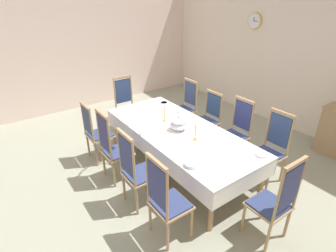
{
  "coord_description": "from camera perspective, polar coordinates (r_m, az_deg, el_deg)",
  "views": [
    {
      "loc": [
        3.02,
        -2.23,
        2.76
      ],
      "look_at": [
        -0.18,
        0.06,
        0.76
      ],
      "focal_mm": 28.62,
      "sensor_mm": 36.0,
      "label": 1
    }
  ],
  "objects": [
    {
      "name": "soup_tureen",
      "position": [
        4.3,
        2.29,
        0.52
      ],
      "size": [
        0.29,
        0.29,
        0.23
      ],
      "color": "white",
      "rests_on": "tablecloth"
    },
    {
      "name": "mounted_clock",
      "position": [
        6.72,
        17.97,
        20.52
      ],
      "size": [
        0.35,
        0.06,
        0.35
      ],
      "color": "#D1B251"
    },
    {
      "name": "dining_table",
      "position": [
        4.38,
        2.29,
        -1.63
      ],
      "size": [
        2.83,
        1.19,
        0.74
      ],
      "color": "#A6805C",
      "rests_on": "ground"
    },
    {
      "name": "candlestick_west",
      "position": [
        4.58,
        -0.73,
        2.5
      ],
      "size": [
        0.07,
        0.07,
        0.32
      ],
      "color": "gold",
      "rests_on": "tablecloth"
    },
    {
      "name": "chair_north_d",
      "position": [
        4.47,
        21.19,
        -4.24
      ],
      "size": [
        0.44,
        0.42,
        1.16
      ],
      "rotation": [
        0.0,
        0.0,
        3.14
      ],
      "color": "#9F8263",
      "rests_on": "ground"
    },
    {
      "name": "bowl_far_right",
      "position": [
        3.89,
        19.17,
        -5.78
      ],
      "size": [
        0.15,
        0.15,
        0.03
      ],
      "color": "white",
      "rests_on": "tablecloth"
    },
    {
      "name": "left_wall",
      "position": [
        7.15,
        -17.86,
        17.22
      ],
      "size": [
        0.08,
        6.23,
        3.41
      ],
      "primitive_type": "cube",
      "color": "beige",
      "rests_on": "ground"
    },
    {
      "name": "chair_head_west",
      "position": [
        5.82,
        -8.8,
        4.64
      ],
      "size": [
        0.42,
        0.44,
        1.16
      ],
      "rotation": [
        0.0,
        0.0,
        -1.57
      ],
      "color": "tan",
      "rests_on": "ground"
    },
    {
      "name": "chair_south_a",
      "position": [
        4.84,
        -15.09,
        -1.13
      ],
      "size": [
        0.44,
        0.42,
        1.09
      ],
      "color": "#A97B59",
      "rests_on": "ground"
    },
    {
      "name": "back_wall",
      "position": [
        6.26,
        25.61,
        14.7
      ],
      "size": [
        7.31,
        0.08,
        3.41
      ],
      "primitive_type": "cube",
      "color": "silver",
      "rests_on": "ground"
    },
    {
      "name": "chair_north_b",
      "position": [
        5.27,
        8.51,
        1.77
      ],
      "size": [
        0.44,
        0.42,
        1.05
      ],
      "rotation": [
        0.0,
        0.0,
        3.14
      ],
      "color": "#A67C56",
      "rests_on": "ground"
    },
    {
      "name": "bowl_near_right",
      "position": [
        4.95,
        2.68,
        3.04
      ],
      "size": [
        0.14,
        0.14,
        0.03
      ],
      "color": "white",
      "rests_on": "tablecloth"
    },
    {
      "name": "chair_head_east",
      "position": [
        3.43,
        21.94,
        -14.57
      ],
      "size": [
        0.42,
        0.44,
        1.21
      ],
      "rotation": [
        0.0,
        0.0,
        1.57
      ],
      "color": "tan",
      "rests_on": "ground"
    },
    {
      "name": "spoon_primary",
      "position": [
        5.45,
        -1.28,
        5.24
      ],
      "size": [
        0.05,
        0.18,
        0.01
      ],
      "rotation": [
        0.0,
        0.0,
        0.21
      ],
      "color": "gold",
      "rests_on": "tablecloth"
    },
    {
      "name": "bowl_far_left",
      "position": [
        3.49,
        5.02,
        -8.09
      ],
      "size": [
        0.2,
        0.2,
        0.04
      ],
      "color": "white",
      "rests_on": "tablecloth"
    },
    {
      "name": "chair_north_c",
      "position": [
        4.83,
        14.35,
        -0.88
      ],
      "size": [
        0.44,
        0.42,
        1.14
      ],
      "rotation": [
        0.0,
        0.0,
        3.14
      ],
      "color": "#A28354",
      "rests_on": "ground"
    },
    {
      "name": "chair_south_b",
      "position": [
        4.24,
        -11.68,
        -4.34
      ],
      "size": [
        0.44,
        0.42,
        1.21
      ],
      "color": "tan",
      "rests_on": "ground"
    },
    {
      "name": "chair_south_d",
      "position": [
        3.23,
        -0.46,
        -15.34
      ],
      "size": [
        0.44,
        0.42,
        1.18
      ],
      "color": "tan",
      "rests_on": "ground"
    },
    {
      "name": "chair_north_a",
      "position": [
        5.74,
        3.73,
        4.38
      ],
      "size": [
        0.44,
        0.42,
        1.11
      ],
      "rotation": [
        0.0,
        0.0,
        3.14
      ],
      "color": "#9F885A",
      "rests_on": "ground"
    },
    {
      "name": "candlestick_east",
      "position": [
        4.01,
        5.85,
        -1.23
      ],
      "size": [
        0.07,
        0.07,
        0.34
      ],
      "color": "gold",
      "rests_on": "tablecloth"
    },
    {
      "name": "spoon_secondary",
      "position": [
        5.05,
        2.16,
        3.38
      ],
      "size": [
        0.06,
        0.18,
        0.01
      ],
      "rotation": [
        0.0,
        0.0,
        0.22
      ],
      "color": "gold",
      "rests_on": "tablecloth"
    },
    {
      "name": "tablecloth",
      "position": [
        4.37,
        2.3,
        -1.52
      ],
      "size": [
        2.85,
        1.21,
        0.29
      ],
      "color": "white",
      "rests_on": "dining_table"
    },
    {
      "name": "chair_south_c",
      "position": [
        3.7,
        -6.92,
        -9.18
      ],
      "size": [
        0.44,
        0.42,
        1.18
      ],
      "color": "#A7815D",
      "rests_on": "ground"
    },
    {
      "name": "ground",
      "position": [
        4.67,
        0.67,
        -9.62
      ],
      "size": [
        7.31,
        6.23,
        0.04
      ],
      "primitive_type": "cube",
      "color": "#9A9C88"
    },
    {
      "name": "bowl_near_left",
      "position": [
        5.35,
        -0.85,
        4.94
      ],
      "size": [
        0.15,
        0.15,
        0.03
      ],
      "color": "white",
      "rests_on": "tablecloth"
    }
  ]
}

